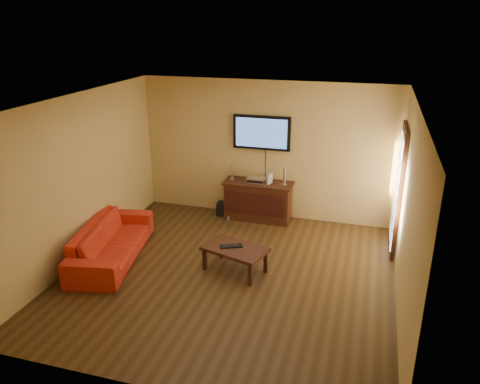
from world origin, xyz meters
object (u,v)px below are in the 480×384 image
at_px(sofa, 111,235).
at_px(keyboard, 231,246).
at_px(television, 262,133).
at_px(speaker_left, 232,172).
at_px(coffee_table, 235,251).
at_px(game_console, 270,179).
at_px(bottle, 228,221).
at_px(av_receiver, 257,180).
at_px(speaker_right, 284,177).
at_px(media_console, 258,201).
at_px(subwoofer, 224,208).

xyz_separation_m(sofa, keyboard, (2.01, 0.19, 0.00)).
xyz_separation_m(television, speaker_left, (-0.54, -0.18, -0.78)).
distance_m(television, coffee_table, 2.67).
relative_size(television, keyboard, 2.93).
bearing_deg(game_console, bottle, -128.79).
bearing_deg(television, keyboard, -88.02).
distance_m(av_receiver, keyboard, 2.12).
height_order(coffee_table, keyboard, keyboard).
bearing_deg(speaker_left, speaker_right, -2.01).
distance_m(av_receiver, game_console, 0.28).
height_order(media_console, television, television).
bearing_deg(keyboard, sofa, -174.71).
distance_m(media_console, bottle, 0.72).
xyz_separation_m(television, av_receiver, (-0.04, -0.20, -0.89)).
bearing_deg(game_console, speaker_left, -164.26).
xyz_separation_m(media_console, television, (-0.00, 0.22, 1.32)).
xyz_separation_m(media_console, game_console, (0.23, -0.02, 0.49)).
distance_m(sofa, speaker_left, 2.72).
bearing_deg(speaker_right, game_console, -177.25).
distance_m(speaker_left, game_console, 0.77).
height_order(sofa, keyboard, sofa).
bearing_deg(speaker_left, av_receiver, -1.73).
bearing_deg(media_console, speaker_left, 176.28).
height_order(sofa, bottle, sofa).
height_order(av_receiver, game_console, game_console).
height_order(speaker_left, keyboard, speaker_left).
xyz_separation_m(television, subwoofer, (-0.73, -0.19, -1.58)).
distance_m(speaker_left, subwoofer, 0.82).
distance_m(television, keyboard, 2.61).
bearing_deg(coffee_table, television, 93.78).
relative_size(sofa, bottle, 11.61).
distance_m(subwoofer, bottle, 0.54).
relative_size(coffee_table, subwoofer, 4.33).
height_order(media_console, subwoofer, media_console).
distance_m(media_console, game_console, 0.54).
xyz_separation_m(television, game_console, (0.23, -0.23, -0.83)).
bearing_deg(game_console, television, 154.46).
relative_size(av_receiver, bottle, 2.01).
relative_size(speaker_right, bottle, 1.94).
bearing_deg(media_console, bottle, -136.40).
xyz_separation_m(bottle, keyboard, (0.55, -1.61, 0.34)).
relative_size(av_receiver, game_console, 1.83).
distance_m(speaker_right, subwoofer, 1.48).
bearing_deg(keyboard, media_console, 92.18).
relative_size(speaker_left, av_receiver, 0.90).
xyz_separation_m(speaker_right, av_receiver, (-0.55, 0.02, -0.12)).
bearing_deg(subwoofer, media_console, -7.12).
bearing_deg(speaker_left, media_console, -3.72).
relative_size(coffee_table, game_console, 5.42).
bearing_deg(media_console, sofa, -130.76).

